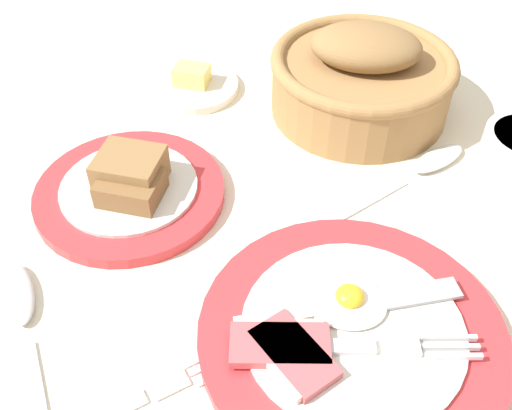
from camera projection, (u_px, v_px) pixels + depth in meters
The scene contains 8 objects.
ground_plane at pixel (249, 331), 0.48m from camera, with size 3.00×3.00×0.00m, color beige.
breakfast_plate at pixel (348, 332), 0.47m from camera, with size 0.24×0.24×0.03m.
bread_plate at pixel (130, 188), 0.58m from camera, with size 0.19×0.19×0.05m.
bread_basket at pixel (362, 77), 0.67m from camera, with size 0.21×0.21×0.10m.
butter_dish at pixel (193, 85), 0.72m from camera, with size 0.11×0.11×0.03m.
teaspoon_by_saucer at pixel (420, 169), 0.61m from camera, with size 0.11×0.18×0.01m.
teaspoon_near_cup at pixel (22, 319), 0.48m from camera, with size 0.16×0.14×0.01m.
fork_on_cloth at pixel (123, 406), 0.43m from camera, with size 0.12×0.16×0.01m.
Camera 1 is at (0.12, -0.24, 0.40)m, focal length 42.00 mm.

